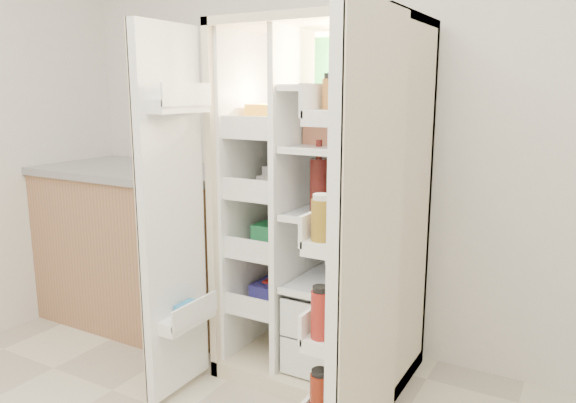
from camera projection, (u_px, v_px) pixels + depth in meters
The scene contains 5 objects.
wall_back at pixel (370, 112), 2.96m from camera, with size 4.00×0.02×2.70m, color silver.
refrigerator at pixel (329, 233), 2.82m from camera, with size 0.92×0.70×1.80m.
freezer_door at pixel (173, 217), 2.53m from camera, with size 0.15×0.40×1.72m.
fridge_door at pixel (362, 257), 1.98m from camera, with size 0.17×0.58×1.72m.
kitchen_counter at pixel (142, 244), 3.49m from camera, with size 1.38×0.73×1.00m.
Camera 1 is at (1.10, -0.82, 1.47)m, focal length 34.00 mm.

